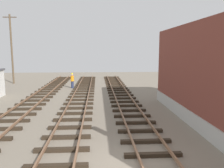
{
  "coord_description": "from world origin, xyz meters",
  "views": [
    {
      "loc": [
        -1.02,
        -8.21,
        4.49
      ],
      "look_at": [
        0.13,
        9.58,
        1.88
      ],
      "focal_mm": 36.1,
      "sensor_mm": 36.0,
      "label": 1
    }
  ],
  "objects": [
    {
      "name": "utility_pole_far",
      "position": [
        -12.74,
        23.79,
        4.9
      ],
      "size": [
        1.8,
        0.24,
        9.4
      ],
      "color": "brown",
      "rests_on": "ground"
    },
    {
      "name": "track_worker_foreground",
      "position": [
        -4.11,
        19.24,
        0.93
      ],
      "size": [
        0.4,
        0.4,
        1.87
      ],
      "color": "#262D4C",
      "rests_on": "ground"
    },
    {
      "name": "ground_plane",
      "position": [
        0.0,
        0.0,
        0.0
      ],
      "size": [
        80.0,
        80.0,
        0.0
      ],
      "primitive_type": "plane",
      "color": "slate"
    },
    {
      "name": "track_centre",
      "position": [
        -2.65,
        0.0,
        0.13
      ],
      "size": [
        2.5,
        61.34,
        0.32
      ],
      "color": "#2D2319",
      "rests_on": "ground"
    },
    {
      "name": "track_near_building",
      "position": [
        1.32,
        0.0,
        0.13
      ],
      "size": [
        2.5,
        61.34,
        0.32
      ],
      "color": "#2D2319",
      "rests_on": "ground"
    }
  ]
}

